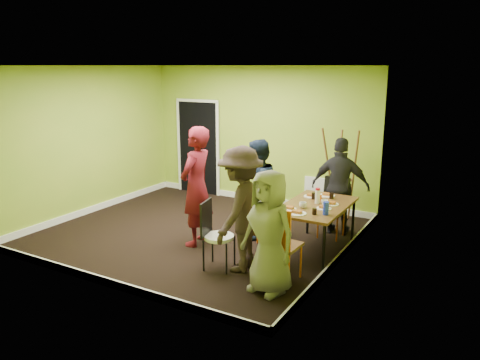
% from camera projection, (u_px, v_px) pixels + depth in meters
% --- Properties ---
extents(ground, '(5.00, 5.00, 0.00)m').
position_uv_depth(ground, '(198.00, 233.00, 8.04)').
color(ground, black).
rests_on(ground, ground).
extents(room_walls, '(5.04, 4.54, 2.82)m').
position_uv_depth(room_walls, '(197.00, 176.00, 7.85)').
color(room_walls, '#7FA62A').
rests_on(room_walls, ground).
extents(dining_table, '(0.90, 1.50, 0.75)m').
position_uv_depth(dining_table, '(316.00, 208.00, 7.09)').
color(dining_table, black).
rests_on(dining_table, ground).
extents(chair_left_far, '(0.45, 0.45, 0.95)m').
position_uv_depth(chair_left_far, '(266.00, 209.00, 7.57)').
color(chair_left_far, orange).
rests_on(chair_left_far, ground).
extents(chair_left_near, '(0.56, 0.55, 1.08)m').
position_uv_depth(chair_left_near, '(258.00, 221.00, 6.75)').
color(chair_left_near, orange).
rests_on(chair_left_near, ground).
extents(chair_back_end, '(0.41, 0.48, 0.99)m').
position_uv_depth(chair_back_end, '(335.00, 194.00, 7.83)').
color(chair_back_end, orange).
rests_on(chair_back_end, ground).
extents(chair_front_end, '(0.45, 0.45, 1.04)m').
position_uv_depth(chair_front_end, '(280.00, 240.00, 6.09)').
color(chair_front_end, orange).
rests_on(chair_front_end, ground).
extents(chair_bentwood, '(0.45, 0.44, 0.97)m').
position_uv_depth(chair_bentwood, '(214.00, 231.00, 6.55)').
color(chair_bentwood, black).
rests_on(chair_bentwood, ground).
extents(easel, '(0.69, 0.65, 1.73)m').
position_uv_depth(easel, '(340.00, 177.00, 8.40)').
color(easel, brown).
rests_on(easel, ground).
extents(plate_near_left, '(0.24, 0.24, 0.01)m').
position_uv_depth(plate_near_left, '(311.00, 196.00, 7.50)').
color(plate_near_left, white).
rests_on(plate_near_left, dining_table).
extents(plate_near_right, '(0.22, 0.22, 0.01)m').
position_uv_depth(plate_near_right, '(289.00, 209.00, 6.85)').
color(plate_near_right, white).
rests_on(plate_near_right, dining_table).
extents(plate_far_back, '(0.26, 0.26, 0.01)m').
position_uv_depth(plate_far_back, '(327.00, 196.00, 7.55)').
color(plate_far_back, white).
rests_on(plate_far_back, dining_table).
extents(plate_far_front, '(0.27, 0.27, 0.01)m').
position_uv_depth(plate_far_front, '(297.00, 213.00, 6.64)').
color(plate_far_front, white).
rests_on(plate_far_front, dining_table).
extents(plate_wall_back, '(0.23, 0.23, 0.01)m').
position_uv_depth(plate_wall_back, '(331.00, 204.00, 7.08)').
color(plate_wall_back, white).
rests_on(plate_wall_back, dining_table).
extents(plate_wall_front, '(0.22, 0.22, 0.01)m').
position_uv_depth(plate_wall_front, '(324.00, 208.00, 6.87)').
color(plate_wall_front, white).
rests_on(plate_wall_front, dining_table).
extents(thermos, '(0.08, 0.08, 0.21)m').
position_uv_depth(thermos, '(317.00, 197.00, 7.12)').
color(thermos, white).
rests_on(thermos, dining_table).
extents(blue_bottle, '(0.08, 0.08, 0.19)m').
position_uv_depth(blue_bottle, '(326.00, 208.00, 6.58)').
color(blue_bottle, '#1A30C9').
rests_on(blue_bottle, dining_table).
extents(orange_bottle, '(0.04, 0.04, 0.09)m').
position_uv_depth(orange_bottle, '(321.00, 198.00, 7.29)').
color(orange_bottle, orange).
rests_on(orange_bottle, dining_table).
extents(glass_mid, '(0.07, 0.07, 0.10)m').
position_uv_depth(glass_mid, '(314.00, 196.00, 7.36)').
color(glass_mid, black).
rests_on(glass_mid, dining_table).
extents(glass_back, '(0.07, 0.07, 0.09)m').
position_uv_depth(glass_back, '(331.00, 196.00, 7.39)').
color(glass_back, black).
rests_on(glass_back, dining_table).
extents(glass_front, '(0.06, 0.06, 0.09)m').
position_uv_depth(glass_front, '(314.00, 211.00, 6.60)').
color(glass_front, black).
rests_on(glass_front, dining_table).
extents(cup_a, '(0.11, 0.11, 0.09)m').
position_uv_depth(cup_a, '(303.00, 205.00, 6.91)').
color(cup_a, white).
rests_on(cup_a, dining_table).
extents(cup_b, '(0.10, 0.10, 0.09)m').
position_uv_depth(cup_b, '(324.00, 203.00, 7.00)').
color(cup_b, white).
rests_on(cup_b, dining_table).
extents(person_standing, '(0.50, 0.72, 1.90)m').
position_uv_depth(person_standing, '(196.00, 187.00, 7.35)').
color(person_standing, maroon).
rests_on(person_standing, ground).
extents(person_left_far, '(0.70, 0.86, 1.65)m').
position_uv_depth(person_left_far, '(257.00, 189.00, 7.65)').
color(person_left_far, black).
rests_on(person_left_far, ground).
extents(person_left_near, '(0.73, 1.18, 1.76)m').
position_uv_depth(person_left_near, '(241.00, 209.00, 6.42)').
color(person_left_near, '#302320').
rests_on(person_left_near, ground).
extents(person_back_end, '(1.01, 0.54, 1.65)m').
position_uv_depth(person_back_end, '(340.00, 186.00, 7.85)').
color(person_back_end, black).
rests_on(person_back_end, ground).
extents(person_front_end, '(0.87, 0.68, 1.58)m').
position_uv_depth(person_front_end, '(269.00, 232.00, 5.79)').
color(person_front_end, gray).
rests_on(person_front_end, ground).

